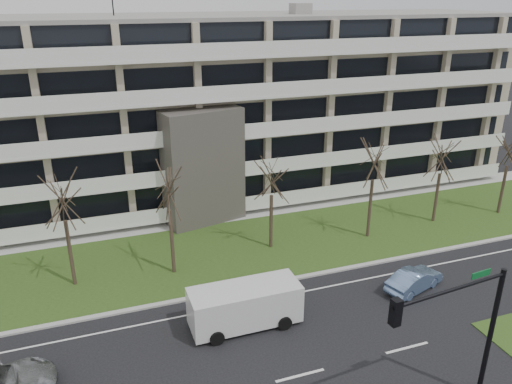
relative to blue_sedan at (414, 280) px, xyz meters
name	(u,v)px	position (x,y,z in m)	size (l,w,h in m)	color
ground	(300,376)	(-9.60, -4.50, -0.67)	(160.00, 160.00, 0.00)	black
grass_verge	(224,251)	(-9.60, 8.50, -0.64)	(90.00, 10.00, 0.06)	#2C4416
curb	(247,287)	(-9.60, 3.50, -0.61)	(90.00, 0.35, 0.12)	#B2B2AD
sidewalk	(205,220)	(-9.60, 14.00, -0.63)	(90.00, 2.00, 0.08)	#B2B2AD
lane_edge_line	(255,301)	(-9.60, 2.00, -0.67)	(90.00, 0.12, 0.01)	white
apartment_building	(183,109)	(-9.61, 20.82, 6.94)	(60.50, 15.10, 18.75)	tan
blue_sedan	(414,280)	(0.00, 0.00, 0.00)	(1.42, 4.07, 1.34)	#7192C5
white_van	(246,302)	(-10.75, 0.13, 0.73)	(6.03, 2.51, 2.33)	silver
traffic_signal	(461,326)	(-4.43, -8.51, 3.73)	(5.86, 0.92, 6.80)	black
tree_2	(61,194)	(-19.59, 7.48, 5.43)	(3.92, 3.92, 7.85)	#382B21
tree_3	(168,185)	(-13.47, 6.87, 5.46)	(3.94, 3.94, 7.89)	#382B21
tree_4	(272,174)	(-6.28, 8.03, 4.89)	(3.58, 3.58, 7.15)	#382B21
tree_5	(375,157)	(1.12, 7.18, 5.60)	(4.03, 4.03, 8.07)	#382B21
tree_6	(443,154)	(7.48, 7.79, 4.94)	(3.61, 3.61, 7.22)	#382B21
tree_7	(511,147)	(13.61, 7.36, 5.01)	(3.65, 3.65, 7.31)	#382B21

